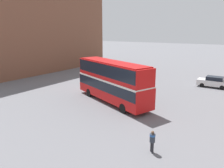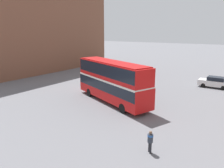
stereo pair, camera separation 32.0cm
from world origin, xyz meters
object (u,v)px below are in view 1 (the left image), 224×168
double_decker_bus (112,79)px  pedestrian_foreground (152,139)px  parked_car_kerb_near (103,67)px  parked_car_kerb_far (213,82)px

double_decker_bus → pedestrian_foreground: 11.13m
double_decker_bus → parked_car_kerb_near: size_ratio=2.49×
parked_car_kerb_near → double_decker_bus: bearing=132.0°
double_decker_bus → pedestrian_foreground: (8.18, -7.36, -1.68)m
parked_car_kerb_far → pedestrian_foreground: bearing=88.6°
pedestrian_foreground → parked_car_kerb_near: 29.89m
pedestrian_foreground → double_decker_bus: bearing=-87.0°
parked_car_kerb_near → pedestrian_foreground: bearing=135.2°
double_decker_bus → parked_car_kerb_far: double_decker_bus is taller
double_decker_bus → parked_car_kerb_far: bearing=79.1°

